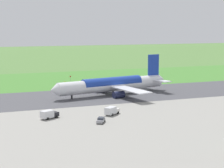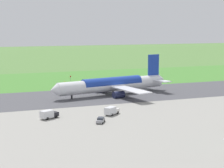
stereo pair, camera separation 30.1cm
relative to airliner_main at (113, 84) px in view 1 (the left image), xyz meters
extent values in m
plane|color=#547F3D|center=(-14.23, 0.07, -4.35)|extent=(800.00, 800.00, 0.00)
cube|color=#47474C|center=(-14.23, 0.07, -4.32)|extent=(600.00, 37.11, 0.06)
cube|color=#478534|center=(-14.23, -46.17, -4.33)|extent=(600.00, 80.00, 0.04)
cylinder|color=white|center=(0.37, 0.07, -0.15)|extent=(48.10, 14.33, 5.20)
cone|color=white|center=(25.40, 4.97, -0.15)|extent=(3.89, 5.42, 4.94)
cone|color=white|center=(-24.36, -4.77, 0.45)|extent=(4.28, 5.01, 4.42)
cube|color=#19389E|center=(-20.35, -3.98, 6.95)|extent=(5.59, 1.57, 9.00)
cube|color=white|center=(-21.41, 1.41, 0.65)|extent=(5.65, 9.60, 0.36)
cube|color=white|center=(-19.30, -9.38, 0.65)|extent=(5.65, 9.60, 0.36)
cube|color=white|center=(-2.72, 10.68, -0.55)|extent=(10.12, 22.74, 0.35)
cube|color=white|center=(1.50, -10.91, -0.55)|extent=(10.12, 22.74, 0.35)
cylinder|color=#23284C|center=(0.40, 7.72, -3.03)|extent=(4.95, 3.61, 2.80)
cylinder|color=#23284C|center=(3.29, -7.00, -3.03)|extent=(4.95, 3.61, 2.80)
cylinder|color=black|center=(18.27, 3.58, -2.64)|extent=(0.70, 0.70, 3.42)
cylinder|color=black|center=(-3.34, 3.42, -2.64)|extent=(0.70, 0.70, 3.42)
cylinder|color=black|center=(-1.80, -4.43, -2.64)|extent=(0.70, 0.70, 3.42)
cylinder|color=#19389E|center=(0.37, 0.07, 0.37)|extent=(26.91, 10.20, 5.23)
cube|color=silver|center=(11.39, 32.78, -3.25)|extent=(3.08, 3.08, 1.30)
cube|color=silver|center=(13.62, 34.47, -2.80)|extent=(4.42, 4.13, 2.20)
cylinder|color=black|center=(11.99, 31.98, -3.90)|extent=(0.90, 0.78, 0.90)
cylinder|color=black|center=(10.79, 33.58, -3.90)|extent=(0.90, 0.78, 0.90)
cylinder|color=black|center=(14.70, 34.04, -3.90)|extent=(0.90, 0.78, 0.90)
cylinder|color=black|center=(13.50, 35.63, -3.90)|extent=(0.90, 0.78, 0.90)
cube|color=gray|center=(19.59, 42.55, -3.66)|extent=(3.72, 4.52, 0.75)
cube|color=#2D333D|center=(19.48, 42.38, -3.01)|extent=(2.60, 2.76, 0.55)
cylinder|color=black|center=(19.59, 44.19, -4.03)|extent=(0.52, 0.66, 0.64)
cylinder|color=black|center=(21.04, 43.30, -4.03)|extent=(0.52, 0.66, 0.64)
cylinder|color=black|center=(18.13, 41.80, -4.03)|extent=(0.52, 0.66, 0.64)
cylinder|color=black|center=(19.58, 40.91, -4.03)|extent=(0.52, 0.66, 0.64)
cube|color=black|center=(30.93, 31.26, -3.25)|extent=(2.97, 2.97, 1.30)
cube|color=silver|center=(33.42, 32.55, -2.80)|extent=(4.43, 3.79, 2.20)
cylinder|color=black|center=(31.40, 30.37, -3.90)|extent=(0.94, 0.68, 0.90)
cylinder|color=black|center=(30.47, 32.14, -3.90)|extent=(0.94, 0.68, 0.90)
cylinder|color=black|center=(34.41, 31.94, -3.90)|extent=(0.94, 0.68, 0.90)
cylinder|color=black|center=(33.49, 33.71, -3.90)|extent=(0.94, 0.68, 0.90)
cylinder|color=slate|center=(6.64, -44.52, -3.26)|extent=(0.10, 0.10, 2.19)
cube|color=red|center=(6.64, -44.54, -1.86)|extent=(0.60, 0.04, 0.60)
cone|color=orange|center=(10.01, -42.95, -4.08)|extent=(0.40, 0.40, 0.55)
camera|label=1|loc=(54.60, 146.18, 23.55)|focal=61.84mm
camera|label=2|loc=(54.32, 146.29, 23.55)|focal=61.84mm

